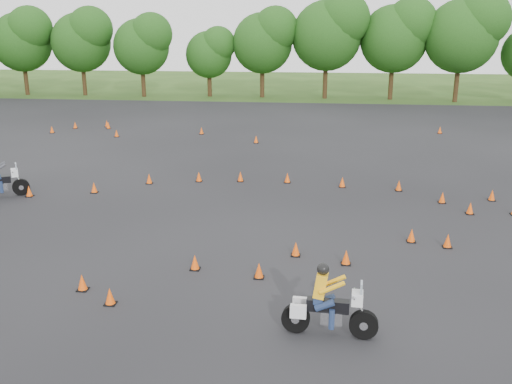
{
  "coord_description": "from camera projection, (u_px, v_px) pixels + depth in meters",
  "views": [
    {
      "loc": [
        2.24,
        -16.13,
        7.29
      ],
      "look_at": [
        0.0,
        4.0,
        1.2
      ],
      "focal_mm": 40.0,
      "sensor_mm": 36.0,
      "label": 1
    }
  ],
  "objects": [
    {
      "name": "asphalt_pad",
      "position": [
        261.0,
        206.0,
        23.4
      ],
      "size": [
        62.0,
        62.0,
        0.0
      ],
      "primitive_type": "plane",
      "color": "black",
      "rests_on": "ground"
    },
    {
      "name": "ground",
      "position": [
        242.0,
        266.0,
        17.69
      ],
      "size": [
        140.0,
        140.0,
        0.0
      ],
      "primitive_type": "plane",
      "color": "#2D5119",
      "rests_on": "ground"
    },
    {
      "name": "rider_yellow",
      "position": [
        330.0,
        302.0,
        13.52
      ],
      "size": [
        2.37,
        0.89,
        1.79
      ],
      "primitive_type": null,
      "rotation": [
        0.0,
        0.0,
        -0.08
      ],
      "color": "yellow",
      "rests_on": "ground"
    },
    {
      "name": "treeline",
      "position": [
        322.0,
        52.0,
        49.35
      ],
      "size": [
        87.04,
        32.06,
        11.11
      ],
      "color": "#1E4814",
      "rests_on": "ground"
    },
    {
      "name": "traffic_cones",
      "position": [
        248.0,
        203.0,
        23.02
      ],
      "size": [
        35.99,
        33.35,
        0.45
      ],
      "color": "#FC540A",
      "rests_on": "asphalt_pad"
    }
  ]
}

